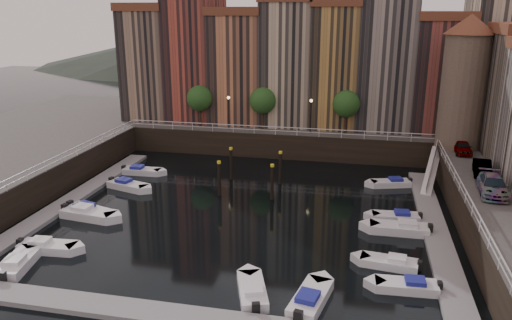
% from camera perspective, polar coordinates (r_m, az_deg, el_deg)
% --- Properties ---
extents(ground, '(200.00, 200.00, 0.00)m').
position_cam_1_polar(ground, '(45.07, -1.40, -5.61)').
color(ground, black).
rests_on(ground, ground).
extents(quay_far, '(80.00, 20.00, 3.00)m').
position_cam_1_polar(quay_far, '(69.01, 3.66, 3.65)').
color(quay_far, black).
rests_on(quay_far, ground).
extents(dock_left, '(2.00, 28.00, 0.35)m').
position_cam_1_polar(dock_left, '(50.27, -19.99, -4.02)').
color(dock_left, gray).
rests_on(dock_left, ground).
extents(dock_right, '(2.00, 28.00, 0.35)m').
position_cam_1_polar(dock_right, '(43.45, 19.70, -7.29)').
color(dock_right, gray).
rests_on(dock_right, ground).
extents(dock_near, '(30.00, 2.00, 0.35)m').
position_cam_1_polar(dock_near, '(30.63, -9.22, -17.18)').
color(dock_near, gray).
rests_on(dock_near, ground).
extents(mountains, '(145.00, 100.00, 18.00)m').
position_cam_1_polar(mountains, '(150.98, 9.33, 13.10)').
color(mountains, '#2D382D').
rests_on(mountains, ground).
extents(far_terrace, '(48.70, 10.30, 17.50)m').
position_cam_1_polar(far_terrace, '(64.61, 6.44, 11.18)').
color(far_terrace, '#8F735B').
rests_on(far_terrace, quay_far).
extents(corner_tower, '(5.20, 5.20, 13.80)m').
position_cam_1_polar(corner_tower, '(56.33, 22.71, 8.41)').
color(corner_tower, '#6B5B4C').
rests_on(corner_tower, quay_right).
extents(promenade_trees, '(21.20, 3.20, 5.20)m').
position_cam_1_polar(promenade_trees, '(60.67, 1.38, 6.75)').
color(promenade_trees, black).
rests_on(promenade_trees, quay_far).
extents(street_lamps, '(10.36, 0.36, 4.18)m').
position_cam_1_polar(street_lamps, '(59.76, 1.51, 5.93)').
color(street_lamps, black).
rests_on(street_lamps, quay_far).
extents(railings, '(36.08, 34.04, 0.52)m').
position_cam_1_polar(railings, '(48.32, -0.07, 0.72)').
color(railings, white).
rests_on(railings, ground).
extents(gangway, '(2.78, 8.32, 3.73)m').
position_cam_1_polar(gangway, '(53.23, 19.46, -0.84)').
color(gangway, white).
rests_on(gangway, ground).
extents(mooring_pilings, '(5.65, 5.29, 3.78)m').
position_cam_1_polar(mooring_pilings, '(49.35, -0.62, -1.53)').
color(mooring_pilings, black).
rests_on(mooring_pilings, ground).
extents(boat_left_0, '(4.55, 1.96, 1.03)m').
position_cam_1_polar(boat_left_0, '(40.58, -22.81, -9.12)').
color(boat_left_0, white).
rests_on(boat_left_0, ground).
extents(boat_left_1, '(5.12, 3.14, 1.15)m').
position_cam_1_polar(boat_left_1, '(45.77, -18.54, -5.64)').
color(boat_left_1, white).
rests_on(boat_left_1, ground).
extents(boat_left_2, '(5.18, 2.41, 1.17)m').
position_cam_1_polar(boat_left_2, '(45.41, -18.68, -5.83)').
color(boat_left_2, white).
rests_on(boat_left_2, ground).
extents(boat_left_3, '(4.69, 2.80, 1.05)m').
position_cam_1_polar(boat_left_3, '(51.48, -14.47, -2.82)').
color(boat_left_3, white).
rests_on(boat_left_3, ground).
extents(boat_left_4, '(4.38, 1.72, 1.00)m').
position_cam_1_polar(boat_left_4, '(55.73, -12.98, -1.23)').
color(boat_left_4, white).
rests_on(boat_left_4, ground).
extents(boat_right_0, '(4.18, 1.70, 0.95)m').
position_cam_1_polar(boat_right_0, '(34.14, 16.96, -13.61)').
color(boat_right_0, white).
rests_on(boat_right_0, ground).
extents(boat_right_1, '(4.21, 1.97, 0.95)m').
position_cam_1_polar(boat_right_1, '(36.60, 15.11, -11.27)').
color(boat_right_1, white).
rests_on(boat_right_1, ground).
extents(boat_right_2, '(4.88, 1.83, 1.12)m').
position_cam_1_polar(boat_right_2, '(41.95, 16.18, -7.52)').
color(boat_right_2, white).
rests_on(boat_right_2, ground).
extents(boat_right_3, '(4.19, 1.86, 0.95)m').
position_cam_1_polar(boat_right_3, '(44.23, 15.78, -6.28)').
color(boat_right_3, white).
rests_on(boat_right_3, ground).
extents(boat_right_4, '(4.26, 2.58, 0.96)m').
position_cam_1_polar(boat_right_4, '(52.44, 15.22, -2.55)').
color(boat_right_4, white).
rests_on(boat_right_4, ground).
extents(boat_near_0, '(2.57, 4.83, 1.08)m').
position_cam_1_polar(boat_near_0, '(38.95, -25.53, -10.56)').
color(boat_near_0, white).
rests_on(boat_near_0, ground).
extents(boat_near_2, '(2.87, 4.58, 1.03)m').
position_cam_1_polar(boat_near_2, '(32.15, -0.43, -14.78)').
color(boat_near_2, white).
rests_on(boat_near_2, ground).
extents(boat_near_3, '(2.57, 4.87, 1.09)m').
position_cam_1_polar(boat_near_3, '(31.53, 6.20, -15.55)').
color(boat_near_3, white).
rests_on(boat_near_3, ground).
extents(car_a, '(1.57, 3.87, 1.32)m').
position_cam_1_polar(car_a, '(55.03, 22.50, 1.28)').
color(car_a, gray).
rests_on(car_a, quay_right).
extents(car_b, '(1.88, 4.14, 1.32)m').
position_cam_1_polar(car_b, '(48.44, 24.43, -0.95)').
color(car_b, gray).
rests_on(car_b, quay_right).
extents(car_c, '(2.43, 5.17, 1.46)m').
position_cam_1_polar(car_c, '(43.86, 25.41, -2.74)').
color(car_c, gray).
rests_on(car_c, quay_right).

